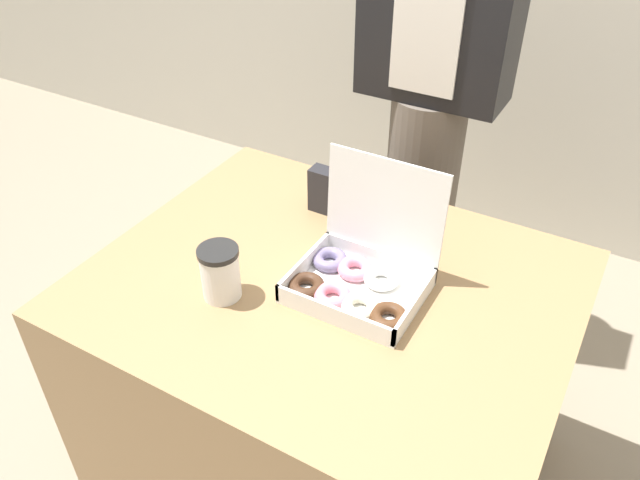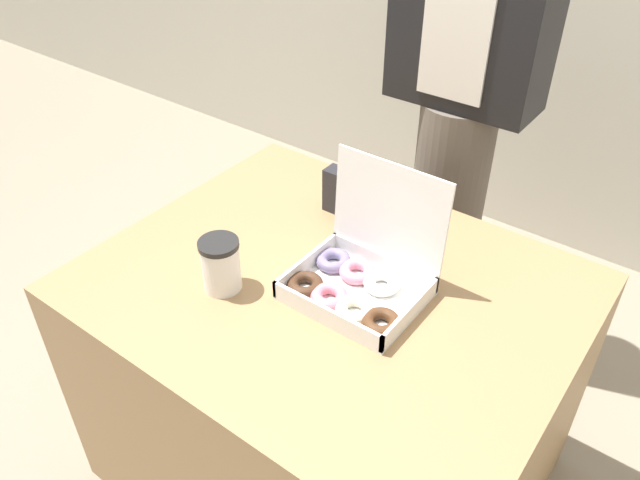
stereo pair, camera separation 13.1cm
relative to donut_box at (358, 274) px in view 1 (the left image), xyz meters
The scene contains 6 objects.
ground_plane 0.74m from the donut_box, behind, with size 14.00×14.00×0.00m, color gray.
table 0.40m from the donut_box, behind, with size 1.07×0.86×0.70m.
donut_box is the anchor object (origin of this frame).
coffee_cup 0.30m from the donut_box, 146.16° to the right, with size 0.09×0.09×0.12m.
napkin_holder 0.32m from the donut_box, 131.07° to the left, with size 0.10×0.05×0.12m.
person_customer 0.74m from the donut_box, 99.86° to the left, with size 0.42×0.23×1.65m.
Camera 1 is at (0.51, -0.94, 1.61)m, focal length 35.00 mm.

